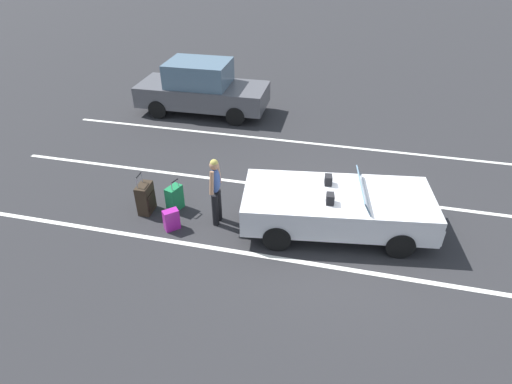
{
  "coord_description": "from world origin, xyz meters",
  "views": [
    {
      "loc": [
        0.0,
        -7.74,
        5.99
      ],
      "look_at": [
        -1.81,
        -0.07,
        0.75
      ],
      "focal_mm": 29.45,
      "sensor_mm": 36.0,
      "label": 1
    }
  ],
  "objects_px": {
    "suitcase_small_carryon": "(171,220)",
    "convertible_car": "(346,207)",
    "suitcase_large_black": "(146,198)",
    "parked_sedan_near": "(202,88)",
    "suitcase_medium_bright": "(174,198)",
    "traveler_person": "(215,188)"
  },
  "relations": [
    {
      "from": "suitcase_small_carryon",
      "to": "convertible_car",
      "type": "bearing_deg",
      "value": -119.9
    },
    {
      "from": "suitcase_large_black",
      "to": "suitcase_small_carryon",
      "type": "distance_m",
      "value": 0.99
    },
    {
      "from": "convertible_car",
      "to": "parked_sedan_near",
      "type": "height_order",
      "value": "parked_sedan_near"
    },
    {
      "from": "convertible_car",
      "to": "parked_sedan_near",
      "type": "distance_m",
      "value": 7.79
    },
    {
      "from": "suitcase_medium_bright",
      "to": "traveler_person",
      "type": "relative_size",
      "value": 0.5
    },
    {
      "from": "suitcase_large_black",
      "to": "parked_sedan_near",
      "type": "relative_size",
      "value": 0.22
    },
    {
      "from": "parked_sedan_near",
      "to": "convertible_car",
      "type": "bearing_deg",
      "value": -47.71
    },
    {
      "from": "traveler_person",
      "to": "parked_sedan_near",
      "type": "relative_size",
      "value": 0.36
    },
    {
      "from": "suitcase_small_carryon",
      "to": "traveler_person",
      "type": "height_order",
      "value": "traveler_person"
    },
    {
      "from": "suitcase_medium_bright",
      "to": "traveler_person",
      "type": "bearing_deg",
      "value": -174.14
    },
    {
      "from": "suitcase_small_carryon",
      "to": "parked_sedan_near",
      "type": "distance_m",
      "value": 6.78
    },
    {
      "from": "convertible_car",
      "to": "suitcase_large_black",
      "type": "height_order",
      "value": "convertible_car"
    },
    {
      "from": "suitcase_large_black",
      "to": "traveler_person",
      "type": "height_order",
      "value": "traveler_person"
    },
    {
      "from": "suitcase_large_black",
      "to": "traveler_person",
      "type": "relative_size",
      "value": 0.61
    },
    {
      "from": "suitcase_medium_bright",
      "to": "parked_sedan_near",
      "type": "xyz_separation_m",
      "value": [
        -1.33,
        5.83,
        0.58
      ]
    },
    {
      "from": "traveler_person",
      "to": "convertible_car",
      "type": "bearing_deg",
      "value": 10.92
    },
    {
      "from": "suitcase_small_carryon",
      "to": "traveler_person",
      "type": "xyz_separation_m",
      "value": [
        0.92,
        0.48,
        0.68
      ]
    },
    {
      "from": "traveler_person",
      "to": "parked_sedan_near",
      "type": "xyz_separation_m",
      "value": [
        -2.48,
        6.08,
        -0.04
      ]
    },
    {
      "from": "parked_sedan_near",
      "to": "suitcase_large_black",
      "type": "bearing_deg",
      "value": -84.37
    },
    {
      "from": "convertible_car",
      "to": "suitcase_medium_bright",
      "type": "bearing_deg",
      "value": 174.19
    },
    {
      "from": "suitcase_large_black",
      "to": "traveler_person",
      "type": "bearing_deg",
      "value": -2.44
    },
    {
      "from": "suitcase_small_carryon",
      "to": "parked_sedan_near",
      "type": "bearing_deg",
      "value": -29.97
    }
  ]
}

